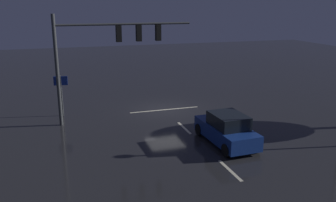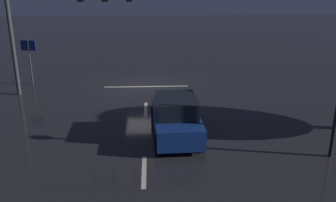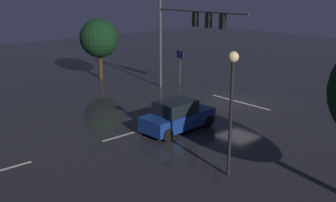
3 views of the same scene
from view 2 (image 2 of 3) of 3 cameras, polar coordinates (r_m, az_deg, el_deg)
name	(u,v)px [view 2 (image 2 of 3)]	position (r m, az deg, el deg)	size (l,w,h in m)	color
ground_plane	(146,87)	(22.08, -3.36, 2.21)	(80.00, 80.00, 0.00)	#232326
traffic_signal_assembly	(67,5)	(20.50, -15.28, 14.10)	(8.49, 0.47, 6.74)	#383A3D
lane_dash_far	(146,110)	(18.28, -3.46, -1.41)	(2.20, 0.16, 0.01)	beige
lane_dash_mid	(144,171)	(12.83, -3.73, -10.79)	(2.20, 0.16, 0.01)	beige
stop_bar	(146,87)	(22.12, -3.36, 2.25)	(5.00, 0.16, 0.01)	beige
car_approaching	(176,117)	(15.21, 1.22, -2.50)	(2.04, 4.43, 1.70)	navy
route_sign	(29,52)	(23.49, -20.67, 7.03)	(0.90, 0.21, 2.75)	#383A3D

